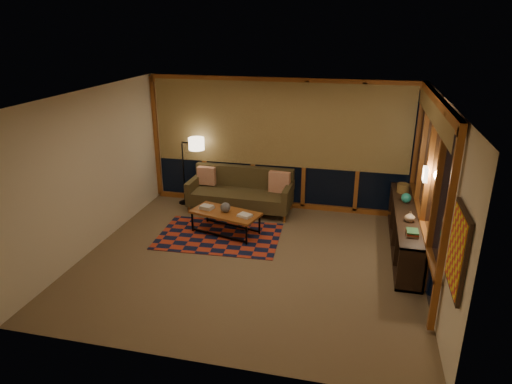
% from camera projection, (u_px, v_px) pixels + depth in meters
% --- Properties ---
extents(floor, '(5.50, 5.00, 0.01)m').
position_uv_depth(floor, '(250.00, 260.00, 7.58)').
color(floor, olive).
rests_on(floor, ground).
extents(ceiling, '(5.50, 5.00, 0.01)m').
position_uv_depth(ceiling, '(250.00, 96.00, 6.63)').
color(ceiling, silver).
rests_on(ceiling, walls).
extents(walls, '(5.51, 5.01, 2.70)m').
position_uv_depth(walls, '(250.00, 183.00, 7.10)').
color(walls, beige).
rests_on(walls, floor).
extents(window_wall_back, '(5.30, 0.16, 2.60)m').
position_uv_depth(window_wall_back, '(279.00, 145.00, 9.32)').
color(window_wall_back, brown).
rests_on(window_wall_back, walls).
extents(window_wall_right, '(0.16, 3.70, 2.60)m').
position_uv_depth(window_wall_right, '(427.00, 184.00, 7.08)').
color(window_wall_right, brown).
rests_on(window_wall_right, walls).
extents(wall_art, '(0.06, 0.74, 0.94)m').
position_uv_depth(wall_art, '(457.00, 251.00, 4.80)').
color(wall_art, red).
rests_on(wall_art, walls).
extents(wall_sconce, '(0.12, 0.18, 0.22)m').
position_uv_depth(wall_sconce, '(425.00, 174.00, 6.88)').
color(wall_sconce, '#FFE4B9').
rests_on(wall_sconce, walls).
extents(sofa, '(2.12, 0.89, 0.86)m').
position_uv_depth(sofa, '(240.00, 191.00, 9.39)').
color(sofa, brown).
rests_on(sofa, floor).
extents(pillow_left, '(0.39, 0.15, 0.38)m').
position_uv_depth(pillow_left, '(207.00, 177.00, 9.66)').
color(pillow_left, '#BB3208').
rests_on(pillow_left, sofa).
extents(pillow_right, '(0.44, 0.18, 0.43)m').
position_uv_depth(pillow_right, '(279.00, 182.00, 9.27)').
color(pillow_right, '#BB3208').
rests_on(pillow_right, sofa).
extents(area_rug, '(2.28, 1.58, 0.01)m').
position_uv_depth(area_rug, '(219.00, 236.00, 8.40)').
color(area_rug, '#B73820').
rests_on(area_rug, floor).
extents(coffee_table, '(1.38, 0.90, 0.42)m').
position_uv_depth(coffee_table, '(226.00, 222.00, 8.47)').
color(coffee_table, brown).
rests_on(coffee_table, floor).
extents(book_stack_a, '(0.28, 0.24, 0.07)m').
position_uv_depth(book_stack_a, '(207.00, 207.00, 8.52)').
color(book_stack_a, silver).
rests_on(book_stack_a, coffee_table).
extents(book_stack_b, '(0.29, 0.26, 0.05)m').
position_uv_depth(book_stack_b, '(245.00, 215.00, 8.19)').
color(book_stack_b, silver).
rests_on(book_stack_b, coffee_table).
extents(ceramic_pot, '(0.20, 0.20, 0.19)m').
position_uv_depth(ceramic_pot, '(225.00, 207.00, 8.36)').
color(ceramic_pot, black).
rests_on(ceramic_pot, coffee_table).
extents(floor_lamp, '(0.54, 0.39, 1.49)m').
position_uv_depth(floor_lamp, '(183.00, 170.00, 9.70)').
color(floor_lamp, black).
rests_on(floor_lamp, floor).
extents(bookshelf, '(0.40, 2.88, 0.72)m').
position_uv_depth(bookshelf, '(405.00, 230.00, 7.83)').
color(bookshelf, '#322019').
rests_on(bookshelf, floor).
extents(basket, '(0.28, 0.28, 0.17)m').
position_uv_depth(basket, '(403.00, 188.00, 8.49)').
color(basket, brown).
rests_on(basket, bookshelf).
extents(teal_bowl, '(0.19, 0.19, 0.17)m').
position_uv_depth(teal_bowl, '(406.00, 198.00, 8.01)').
color(teal_bowl, '#1F8070').
rests_on(teal_bowl, bookshelf).
extents(vase, '(0.21, 0.21, 0.17)m').
position_uv_depth(vase, '(410.00, 217.00, 7.24)').
color(vase, tan).
rests_on(vase, bookshelf).
extents(shelf_book_stack, '(0.24, 0.30, 0.08)m').
position_uv_depth(shelf_book_stack, '(412.00, 232.00, 6.81)').
color(shelf_book_stack, silver).
rests_on(shelf_book_stack, bookshelf).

